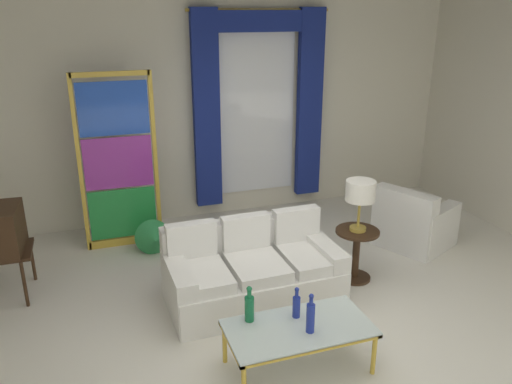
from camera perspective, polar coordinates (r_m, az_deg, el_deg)
name	(u,v)px	position (r m, az deg, el deg)	size (l,w,h in m)	color
ground_plane	(293,322)	(5.16, 4.10, -14.25)	(16.00, 16.00, 0.00)	silver
wall_rear	(211,112)	(7.31, -5.03, 8.84)	(8.00, 0.12, 3.00)	silver
curtained_window	(259,94)	(7.30, 0.38, 10.82)	(2.00, 0.17, 2.70)	white
couch_white_long	(251,271)	(5.38, -0.54, -8.80)	(1.78, 0.96, 0.86)	white
coffee_table	(299,330)	(4.40, 4.78, -15.09)	(1.21, 0.62, 0.41)	silver
bottle_blue_decanter	(249,307)	(4.36, -0.75, -12.69)	(0.08, 0.08, 0.33)	#196B3D
bottle_crystal_tall	(296,305)	(4.43, 4.52, -12.47)	(0.07, 0.07, 0.28)	navy
bottle_amber_squat	(311,316)	(4.24, 6.10, -13.62)	(0.07, 0.07, 0.35)	navy
armchair_white	(413,224)	(6.83, 17.07, -3.46)	(1.08, 1.07, 0.80)	white
stained_glass_divider	(119,166)	(6.50, -15.05, 2.80)	(0.95, 0.05, 2.20)	gold
peacock_figurine	(154,239)	(6.40, -11.32, -5.19)	(0.44, 0.60, 0.50)	beige
round_side_table	(356,250)	(5.81, 11.11, -6.36)	(0.48, 0.48, 0.59)	#382314
table_lamp_brass	(360,193)	(5.55, 11.56, -0.12)	(0.32, 0.32, 0.57)	#B29338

